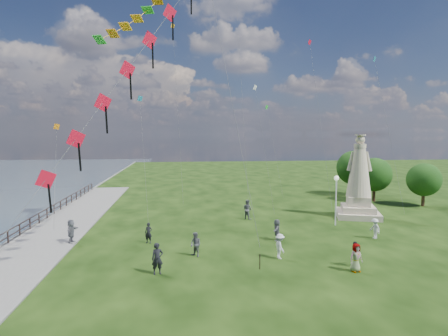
{
  "coord_description": "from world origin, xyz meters",
  "views": [
    {
      "loc": [
        -4.11,
        -17.77,
        7.83
      ],
      "look_at": [
        -1.0,
        8.0,
        5.5
      ],
      "focal_mm": 30.0,
      "sensor_mm": 36.0,
      "label": 1
    }
  ],
  "objects": [
    {
      "name": "person_2",
      "position": [
        2.16,
        4.7,
        0.79
      ],
      "size": [
        0.67,
        1.09,
        1.59
      ],
      "primitive_type": "imported",
      "rotation": [
        0.0,
        0.0,
        1.71
      ],
      "color": "silver",
      "rests_on": "ground"
    },
    {
      "name": "tree_row",
      "position": [
        19.36,
        24.41,
        3.28
      ],
      "size": [
        8.13,
        12.03,
        5.76
      ],
      "color": "#382314",
      "rests_on": "ground"
    },
    {
      "name": "person_7",
      "position": [
        2.13,
        15.9,
        0.91
      ],
      "size": [
        1.01,
        1.02,
        1.82
      ],
      "primitive_type": "imported",
      "rotation": [
        0.0,
        0.0,
        2.33
      ],
      "color": "#595960",
      "rests_on": "ground"
    },
    {
      "name": "person_0",
      "position": [
        -5.38,
        2.95,
        0.89
      ],
      "size": [
        0.73,
        0.56,
        1.78
      ],
      "primitive_type": "imported",
      "rotation": [
        0.0,
        0.0,
        0.22
      ],
      "color": "black",
      "rests_on": "ground"
    },
    {
      "name": "small_kites",
      "position": [
        2.23,
        22.89,
        13.18
      ],
      "size": [
        33.34,
        18.55,
        28.68
      ],
      "color": "#187090",
      "rests_on": "ground"
    },
    {
      "name": "person_3",
      "position": [
        6.23,
        2.8,
        0.76
      ],
      "size": [
        0.97,
        0.93,
        1.52
      ],
      "primitive_type": "imported",
      "rotation": [
        0.0,
        0.0,
        3.86
      ],
      "color": "black",
      "rests_on": "ground"
    },
    {
      "name": "lamppost",
      "position": [
        9.27,
        12.63,
        3.11
      ],
      "size": [
        0.4,
        0.4,
        4.31
      ],
      "color": "silver",
      "rests_on": "ground"
    },
    {
      "name": "red_kite_train",
      "position": [
        -7.13,
        4.63,
        11.2
      ],
      "size": [
        10.59,
        9.35,
        18.01
      ],
      "color": "black",
      "rests_on": "ground"
    },
    {
      "name": "person_4",
      "position": [
        5.87,
        1.97,
        0.82
      ],
      "size": [
        0.89,
        0.66,
        1.65
      ],
      "primitive_type": "imported",
      "rotation": [
        0.0,
        0.0,
        0.22
      ],
      "color": "#595960",
      "rests_on": "ground"
    },
    {
      "name": "person_1",
      "position": [
        -3.11,
        5.75,
        0.79
      ],
      "size": [
        0.87,
        0.88,
        1.57
      ],
      "primitive_type": "imported",
      "rotation": [
        0.0,
        0.0,
        -0.82
      ],
      "color": "#595960",
      "rests_on": "ground"
    },
    {
      "name": "person_6",
      "position": [
        -6.36,
        9.14,
        0.75
      ],
      "size": [
        0.63,
        0.52,
        1.49
      ],
      "primitive_type": "imported",
      "rotation": [
        0.0,
        0.0,
        -0.34
      ],
      "color": "black",
      "rests_on": "ground"
    },
    {
      "name": "person_9",
      "position": [
        12.33,
        15.1,
        0.88
      ],
      "size": [
        1.14,
        0.79,
        1.76
      ],
      "primitive_type": "imported",
      "rotation": [
        0.0,
        0.0,
        -0.28
      ],
      "color": "black",
      "rests_on": "ground"
    },
    {
      "name": "person_11",
      "position": [
        3.03,
        8.72,
        0.79
      ],
      "size": [
        1.01,
        1.59,
        1.59
      ],
      "primitive_type": "imported",
      "rotation": [
        0.0,
        0.0,
        4.44
      ],
      "color": "#595960",
      "rests_on": "ground"
    },
    {
      "name": "waterfront",
      "position": [
        -15.24,
        8.99,
        -0.06
      ],
      "size": [
        200.0,
        200.0,
        1.51
      ],
      "color": "#354850",
      "rests_on": "ground"
    },
    {
      "name": "person_5",
      "position": [
        -11.83,
        9.6,
        0.84
      ],
      "size": [
        0.84,
        1.62,
        1.68
      ],
      "primitive_type": "imported",
      "rotation": [
        0.0,
        0.0,
        1.46
      ],
      "color": "#595960",
      "rests_on": "ground"
    },
    {
      "name": "person_8",
      "position": [
        10.51,
        8.32,
        0.77
      ],
      "size": [
        0.68,
        1.07,
        1.53
      ],
      "primitive_type": "imported",
      "rotation": [
        0.0,
        0.0,
        -1.39
      ],
      "color": "silver",
      "rests_on": "ground"
    },
    {
      "name": "statue",
      "position": [
        12.73,
        15.46,
        2.96
      ],
      "size": [
        4.91,
        4.91,
        7.83
      ],
      "rotation": [
        0.0,
        0.0,
        -0.34
      ],
      "color": "#C0AD91",
      "rests_on": "ground"
    }
  ]
}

